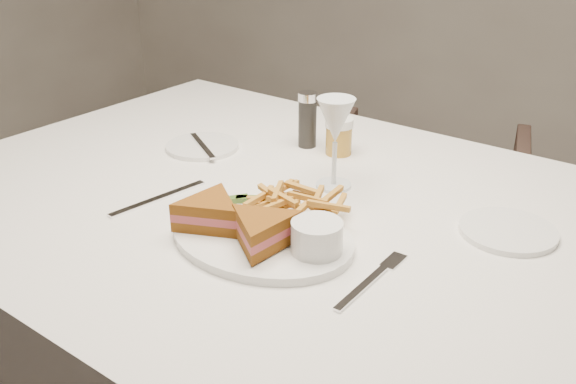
{
  "coord_description": "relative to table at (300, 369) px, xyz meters",
  "views": [
    {
      "loc": [
        0.28,
        -0.51,
        1.27
      ],
      "look_at": [
        -0.22,
        0.35,
        0.8
      ],
      "focal_mm": 40.0,
      "sensor_mm": 36.0,
      "label": 1
    }
  ],
  "objects": [
    {
      "name": "table",
      "position": [
        0.0,
        0.0,
        0.0
      ],
      "size": [
        1.61,
        1.18,
        0.75
      ],
      "primitive_type": "cube",
      "rotation": [
        0.0,
        0.0,
        -0.13
      ],
      "color": "silver",
      "rests_on": "ground"
    },
    {
      "name": "chair_far",
      "position": [
        -0.05,
        0.87,
        -0.05
      ],
      "size": [
        0.73,
        0.7,
        0.64
      ],
      "primitive_type": "imported",
      "rotation": [
        0.0,
        0.0,
        3.33
      ],
      "color": "#46322A",
      "rests_on": "ground"
    },
    {
      "name": "table_setting",
      "position": [
        -0.0,
        -0.04,
        0.41
      ],
      "size": [
        0.83,
        0.65,
        0.18
      ],
      "color": "white",
      "rests_on": "table"
    }
  ]
}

